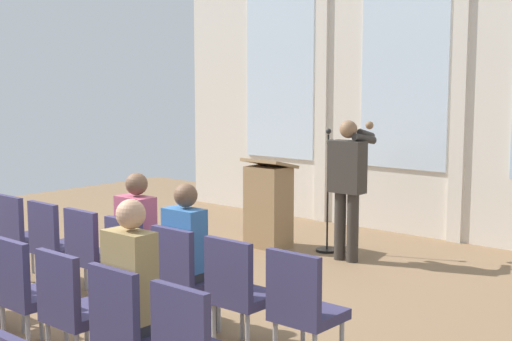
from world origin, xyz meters
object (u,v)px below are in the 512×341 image
(chair_r1_c3, at_px, (24,288))
(chair_r0_c3, at_px, (134,261))
(audience_r0_c3, at_px, (141,238))
(audience_r1_c5, at_px, (136,289))
(chair_r0_c0, at_px, (20,232))
(audience_r0_c4, at_px, (189,250))
(mic_stand, at_px, (327,225))
(chair_r0_c4, at_px, (183,274))
(chair_r1_c4, at_px, (72,305))
(chair_r0_c5, at_px, (238,288))
(speaker, at_px, (348,180))
(chair_r0_c1, at_px, (54,241))
(chair_r0_c6, at_px, (302,305))
(chair_r1_c5, at_px, (128,324))
(chair_r0_c2, at_px, (91,250))
(lectern, at_px, (268,205))

(chair_r1_c3, bearing_deg, chair_r0_c3, 90.00)
(audience_r0_c3, distance_m, audience_r1_c5, 1.67)
(chair_r0_c0, bearing_deg, audience_r0_c4, 1.87)
(mic_stand, height_order, chair_r1_c3, mic_stand)
(chair_r0_c3, xyz_separation_m, chair_r0_c4, (0.63, 0.00, 0.00))
(chair_r1_c4, height_order, audience_r1_c5, audience_r1_c5)
(chair_r0_c5, distance_m, chair_r1_c4, 1.27)
(chair_r0_c3, bearing_deg, chair_r0_c4, 0.00)
(chair_r0_c0, relative_size, chair_r0_c4, 1.00)
(chair_r0_c5, bearing_deg, chair_r1_c4, -119.90)
(chair_r0_c0, bearing_deg, speaker, 54.50)
(chair_r0_c1, distance_m, chair_r0_c4, 1.89)
(mic_stand, xyz_separation_m, chair_r0_c6, (2.06, -3.25, 0.20))
(audience_r0_c3, height_order, audience_r1_c5, audience_r1_c5)
(chair_r1_c5, bearing_deg, chair_r1_c4, 180.00)
(chair_r0_c6, relative_size, chair_r1_c4, 1.00)
(chair_r0_c2, bearing_deg, mic_stand, 81.89)
(lectern, bearing_deg, chair_r0_c0, -108.79)
(chair_r0_c1, height_order, audience_r1_c5, audience_r1_c5)
(audience_r0_c3, distance_m, chair_r0_c4, 0.67)
(lectern, height_order, chair_r0_c5, lectern)
(chair_r0_c1, height_order, chair_r0_c4, same)
(chair_r1_c5, bearing_deg, audience_r1_c5, 90.00)
(chair_r1_c5, bearing_deg, chair_r0_c4, 119.90)
(chair_r0_c6, height_order, chair_r1_c3, same)
(chair_r0_c2, relative_size, chair_r0_c6, 1.00)
(speaker, distance_m, chair_r0_c0, 3.75)
(speaker, xyz_separation_m, chair_r1_c4, (0.36, -4.13, -0.44))
(audience_r0_c3, relative_size, audience_r1_c5, 0.97)
(audience_r0_c4, bearing_deg, lectern, 117.89)
(chair_r0_c0, distance_m, chair_r1_c5, 3.34)
(chair_r0_c1, height_order, audience_r0_c3, audience_r0_c3)
(speaker, xyz_separation_m, chair_r0_c5, (0.99, -3.03, -0.44))
(speaker, bearing_deg, audience_r0_c4, -83.00)
(audience_r0_c4, relative_size, chair_r1_c3, 1.38)
(lectern, xyz_separation_m, chair_r0_c5, (2.15, -2.95, -0.02))
(lectern, bearing_deg, chair_r0_c2, -85.02)
(lectern, relative_size, chair_r0_c5, 1.23)
(audience_r0_c4, distance_m, audience_r1_c5, 1.27)
(audience_r0_c3, distance_m, chair_r0_c6, 1.91)
(chair_r0_c6, distance_m, chair_r1_c4, 1.67)
(chair_r0_c6, bearing_deg, chair_r1_c4, -138.99)
(chair_r0_c3, height_order, audience_r0_c3, audience_r0_c3)
(chair_r0_c6, bearing_deg, chair_r0_c2, 180.00)
(chair_r0_c0, relative_size, chair_r0_c2, 1.00)
(mic_stand, relative_size, audience_r1_c5, 1.13)
(chair_r0_c0, distance_m, chair_r0_c3, 1.89)
(chair_r0_c4, relative_size, chair_r1_c4, 1.00)
(chair_r0_c1, xyz_separation_m, chair_r1_c3, (1.26, -1.10, 0.00))
(mic_stand, xyz_separation_m, lectern, (-0.72, -0.29, 0.22))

